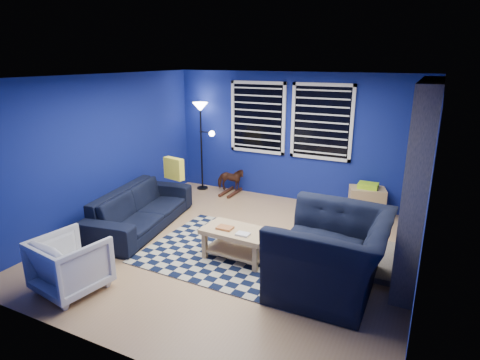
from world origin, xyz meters
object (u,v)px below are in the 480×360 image
(tv, at_px, (431,147))
(armchair_big, at_px, (331,253))
(rocking_horse, at_px, (231,179))
(floor_lamp, at_px, (201,119))
(armchair_bent, at_px, (71,264))
(cabinet, at_px, (367,201))
(sofa, at_px, (141,209))
(coffee_table, at_px, (236,238))

(tv, height_order, armchair_big, tv)
(rocking_horse, height_order, floor_lamp, floor_lamp)
(rocking_horse, bearing_deg, armchair_bent, 162.80)
(armchair_big, height_order, cabinet, armchair_big)
(rocking_horse, distance_m, cabinet, 2.76)
(tv, relative_size, armchair_big, 0.67)
(armchair_bent, relative_size, cabinet, 1.09)
(armchair_big, xyz_separation_m, floor_lamp, (-3.47, 2.71, 1.04))
(armchair_big, relative_size, rocking_horse, 2.58)
(tv, distance_m, sofa, 4.79)
(armchair_bent, relative_size, floor_lamp, 0.41)
(tv, bearing_deg, rocking_horse, 176.76)
(armchair_big, height_order, rocking_horse, armchair_big)
(tv, height_order, armchair_bent, tv)
(sofa, relative_size, cabinet, 3.19)
(floor_lamp, bearing_deg, sofa, -86.10)
(tv, bearing_deg, armchair_big, -110.12)
(sofa, distance_m, rocking_horse, 2.27)
(coffee_table, xyz_separation_m, cabinet, (1.35, 2.54, -0.06))
(sofa, bearing_deg, tv, -74.32)
(tv, relative_size, armchair_bent, 1.30)
(sofa, height_order, armchair_big, armchair_big)
(rocking_horse, relative_size, floor_lamp, 0.31)
(tv, relative_size, rocking_horse, 1.74)
(sofa, distance_m, coffee_table, 1.96)
(coffee_table, bearing_deg, floor_lamp, 129.63)
(rocking_horse, bearing_deg, cabinet, -105.69)
(floor_lamp, bearing_deg, cabinet, 0.15)
(armchair_bent, bearing_deg, floor_lamp, -72.26)
(coffee_table, relative_size, cabinet, 1.37)
(armchair_bent, distance_m, rocking_horse, 4.10)
(cabinet, bearing_deg, floor_lamp, 163.50)
(sofa, bearing_deg, armchair_big, -107.72)
(armchair_big, distance_m, coffee_table, 1.40)
(sofa, height_order, armchair_bent, armchair_bent)
(cabinet, bearing_deg, tv, -31.74)
(armchair_big, bearing_deg, tv, 159.51)
(sofa, bearing_deg, coffee_table, -108.20)
(sofa, bearing_deg, cabinet, -65.35)
(sofa, xyz_separation_m, cabinet, (3.30, 2.25, -0.06))
(tv, relative_size, coffee_table, 1.03)
(armchair_bent, xyz_separation_m, rocking_horse, (0.05, 4.10, -0.04))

